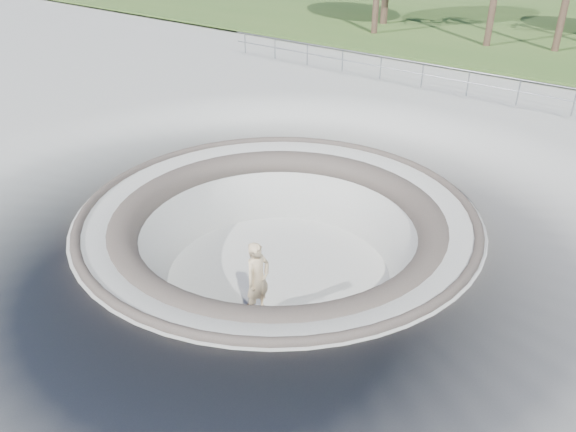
# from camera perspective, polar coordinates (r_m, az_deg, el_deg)

# --- Properties ---
(ground) EXTENTS (180.00, 180.00, 0.00)m
(ground) POSITION_cam_1_polar(r_m,az_deg,el_deg) (14.49, -1.01, 0.55)
(ground) COLOR #B0AFAA
(ground) RESTS_ON ground
(skate_bowl) EXTENTS (14.00, 14.00, 4.10)m
(skate_bowl) POSITION_cam_1_polar(r_m,az_deg,el_deg) (15.45, -0.95, -5.42)
(skate_bowl) COLOR #B0AFAA
(skate_bowl) RESTS_ON ground
(safety_railing) EXTENTS (25.00, 0.06, 1.03)m
(safety_railing) POSITION_cam_1_polar(r_m,az_deg,el_deg) (24.10, 17.82, 12.74)
(safety_railing) COLOR gray
(safety_railing) RESTS_ON ground
(skateboard) EXTENTS (0.84, 0.26, 0.09)m
(skateboard) POSITION_cam_1_polar(r_m,az_deg,el_deg) (13.98, -2.98, -9.71)
(skateboard) COLOR brown
(skateboard) RESTS_ON ground
(skater) EXTENTS (0.50, 0.73, 1.94)m
(skater) POSITION_cam_1_polar(r_m,az_deg,el_deg) (13.39, -3.08, -6.41)
(skater) COLOR #D1B387
(skater) RESTS_ON skateboard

